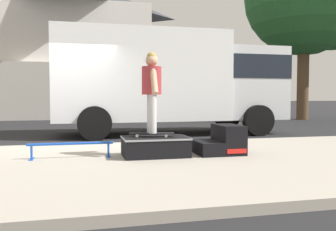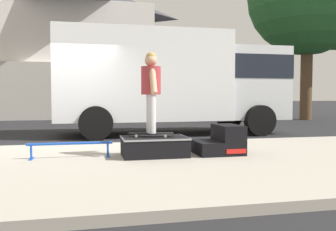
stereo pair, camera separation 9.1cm
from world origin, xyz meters
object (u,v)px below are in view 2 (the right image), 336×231
(kicker_ramp, at_px, (221,142))
(box_truck, at_px, (173,78))
(skate_box, at_px, (154,146))
(grind_rail, at_px, (70,146))
(skater_kid, at_px, (151,85))
(skateboard, at_px, (151,134))

(kicker_ramp, bearing_deg, box_truck, 87.16)
(skate_box, height_order, grind_rail, skate_box)
(skate_box, height_order, box_truck, box_truck)
(skater_kid, bearing_deg, grind_rail, 176.19)
(skateboard, xyz_separation_m, box_truck, (1.51, 4.67, 1.19))
(grind_rail, bearing_deg, box_truck, 57.80)
(skate_box, relative_size, kicker_ramp, 1.39)
(skate_box, distance_m, box_truck, 5.14)
(grind_rail, xyz_separation_m, skater_kid, (1.37, -0.09, 1.03))
(kicker_ramp, relative_size, skateboard, 1.01)
(grind_rail, height_order, box_truck, box_truck)
(skate_box, distance_m, skater_kid, 1.05)
(grind_rail, bearing_deg, skater_kid, -3.81)
(skater_kid, height_order, box_truck, box_truck)
(grind_rail, distance_m, skater_kid, 1.71)
(skateboard, relative_size, box_truck, 0.12)
(skate_box, xyz_separation_m, box_truck, (1.47, 4.72, 1.40))
(kicker_ramp, height_order, box_truck, box_truck)
(kicker_ramp, bearing_deg, skateboard, 177.55)
(grind_rail, height_order, skateboard, skateboard)
(kicker_ramp, distance_m, box_truck, 4.92)
(skate_box, relative_size, grind_rail, 0.80)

